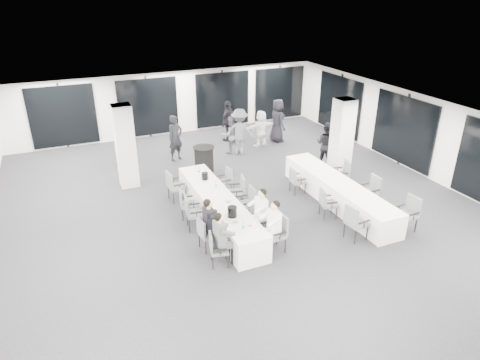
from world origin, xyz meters
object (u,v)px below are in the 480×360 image
object	(u,v)px
chair_side_left_far	(296,179)
chair_side_left_near	(355,221)
banquet_table_main	(219,209)
chair_side_right_near	(409,212)
standing_guest_g	(121,140)
chair_main_left_near	(216,247)
banquet_table_side	(338,192)
chair_main_left_second	(206,232)
cocktail_table	(204,161)
chair_main_right_far	(226,180)
ice_bucket_near	(232,212)
chair_side_right_mid	(371,189)
standing_guest_a	(175,135)
standing_guest_b	(231,132)
standing_guest_d	(228,118)
chair_side_right_far	(343,173)
standing_guest_c	(240,129)
chair_main_right_near	(277,231)
chair_main_right_second	(264,220)
chair_main_right_mid	(248,201)
chair_side_left_mid	(326,202)
chair_main_left_fourth	(185,202)
chair_main_left_mid	(192,211)
chair_main_right_fourth	(238,190)
chair_main_left_far	(174,184)
standing_guest_f	(261,126)
standing_guest_h	(327,141)
ice_bucket_far	(205,176)

from	to	relation	value
chair_side_left_far	chair_side_left_near	bearing A→B (deg)	2.83
banquet_table_main	chair_side_right_near	xyz separation A→B (m)	(4.62, -2.59, 0.20)
standing_guest_g	chair_main_left_near	bearing A→B (deg)	-56.51
banquet_table_side	chair_main_left_second	world-z (taller)	chair_main_left_second
cocktail_table	chair_main_right_far	bearing A→B (deg)	-85.48
chair_main_left_near	ice_bucket_near	distance (m)	1.19
chair_side_right_mid	standing_guest_a	distance (m)	7.54
standing_guest_b	standing_guest_d	size ratio (longest dim) A/B	0.87
standing_guest_b	banquet_table_main	bearing A→B (deg)	61.35
banquet_table_main	standing_guest_a	xyz separation A→B (m)	(0.17, 5.06, 0.63)
chair_side_right_far	standing_guest_c	bearing A→B (deg)	38.37
chair_main_right_near	cocktail_table	bearing A→B (deg)	-1.77
chair_main_right_second	standing_guest_b	distance (m)	6.39
chair_main_right_second	chair_main_right_mid	world-z (taller)	chair_main_right_mid
chair_side_left_mid	chair_main_right_far	bearing A→B (deg)	-128.64
chair_side_left_near	chair_side_right_far	world-z (taller)	chair_side_left_near
chair_main_left_fourth	chair_main_right_near	distance (m)	3.04
chair_side_right_near	standing_guest_g	xyz separation A→B (m)	(-6.38, 8.24, 0.32)
chair_main_right_second	chair_main_right_mid	xyz separation A→B (m)	(0.01, 1.06, 0.06)
chair_main_left_mid	chair_main_right_mid	size ratio (longest dim) A/B	1.02
chair_main_left_fourth	standing_guest_d	xyz separation A→B (m)	(3.72, 5.85, 0.50)
chair_main_right_mid	chair_main_right_fourth	xyz separation A→B (m)	(0.00, 0.74, 0.03)
chair_main_left_mid	chair_main_right_near	world-z (taller)	chair_main_right_near
chair_side_left_near	standing_guest_c	bearing A→B (deg)	176.04
cocktail_table	chair_main_right_fourth	size ratio (longest dim) A/B	1.04
chair_main_right_fourth	standing_guest_g	world-z (taller)	standing_guest_g
chair_main_right_fourth	standing_guest_b	xyz separation A→B (m)	(1.56, 4.38, 0.29)
chair_main_left_mid	chair_side_left_near	size ratio (longest dim) A/B	0.97
chair_main_right_mid	chair_main_left_far	bearing A→B (deg)	40.98
chair_side_right_far	standing_guest_f	size ratio (longest dim) A/B	0.54
chair_side_left_mid	standing_guest_f	bearing A→B (deg)	-176.37
chair_side_right_far	standing_guest_d	bearing A→B (deg)	30.01
chair_main_left_mid	standing_guest_c	size ratio (longest dim) A/B	0.46
chair_main_left_fourth	standing_guest_c	world-z (taller)	standing_guest_c
banquet_table_side	standing_guest_d	xyz separation A→B (m)	(-0.88, 6.86, 0.63)
chair_main_left_near	chair_main_right_second	xyz separation A→B (m)	(1.65, 0.72, -0.01)
cocktail_table	chair_main_left_near	world-z (taller)	cocktail_table
chair_main_left_second	chair_side_left_far	world-z (taller)	chair_main_left_second
chair_main_right_near	chair_side_right_far	size ratio (longest dim) A/B	1.06
chair_side_right_mid	ice_bucket_near	bearing A→B (deg)	92.85
standing_guest_h	chair_main_left_near	bearing A→B (deg)	95.68
chair_side_left_far	ice_bucket_far	world-z (taller)	ice_bucket_far
chair_main_left_second	chair_side_right_near	xyz separation A→B (m)	(5.44, -1.31, 0.06)
chair_main_right_mid	standing_guest_c	xyz separation A→B (m)	(1.85, 4.89, 0.50)
chair_main_left_far	chair_side_left_near	world-z (taller)	chair_side_left_near
chair_main_left_second	chair_main_right_second	world-z (taller)	chair_main_left_second
chair_main_right_fourth	chair_main_right_far	distance (m)	1.01
chair_side_right_mid	ice_bucket_near	size ratio (longest dim) A/B	3.52
chair_side_left_far	chair_side_right_mid	world-z (taller)	chair_side_right_mid
chair_main_left_near	chair_side_right_far	world-z (taller)	chair_side_right_far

